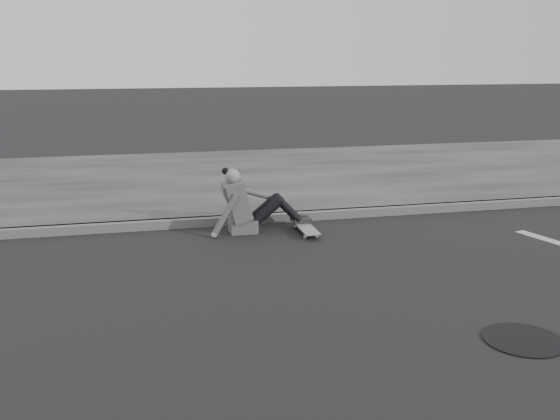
{
  "coord_description": "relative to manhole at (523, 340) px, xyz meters",
  "views": [
    {
      "loc": [
        -1.23,
        -5.77,
        2.3
      ],
      "look_at": [
        0.41,
        1.27,
        0.5
      ],
      "focal_mm": 40.0,
      "sensor_mm": 36.0,
      "label": 1
    }
  ],
  "objects": [
    {
      "name": "sidewalk",
      "position": [
        -1.81,
        7.19,
        0.05
      ],
      "size": [
        24.0,
        6.0,
        0.12
      ],
      "primitive_type": "cube",
      "color": "#353535",
      "rests_on": "ground"
    },
    {
      "name": "manhole",
      "position": [
        0.0,
        0.0,
        0.0
      ],
      "size": [
        0.66,
        0.66,
        0.01
      ],
      "primitive_type": "cylinder",
      "color": "black",
      "rests_on": "ground"
    },
    {
      "name": "curb",
      "position": [
        -1.81,
        4.17,
        0.05
      ],
      "size": [
        24.0,
        0.16,
        0.12
      ],
      "primitive_type": "cube",
      "color": "#545454",
      "rests_on": "ground"
    },
    {
      "name": "seated_woman",
      "position": [
        -1.64,
        3.76,
        0.35
      ],
      "size": [
        1.38,
        0.46,
        0.88
      ],
      "color": "#4A4A4D",
      "rests_on": "ground"
    },
    {
      "name": "ground",
      "position": [
        -1.81,
        1.59,
        -0.01
      ],
      "size": [
        80.0,
        80.0,
        0.0
      ],
      "primitive_type": "plane",
      "color": "black",
      "rests_on": "ground"
    },
    {
      "name": "skateboard",
      "position": [
        -0.91,
        3.51,
        0.07
      ],
      "size": [
        0.2,
        0.78,
        0.09
      ],
      "color": "#9B9B96",
      "rests_on": "ground"
    }
  ]
}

